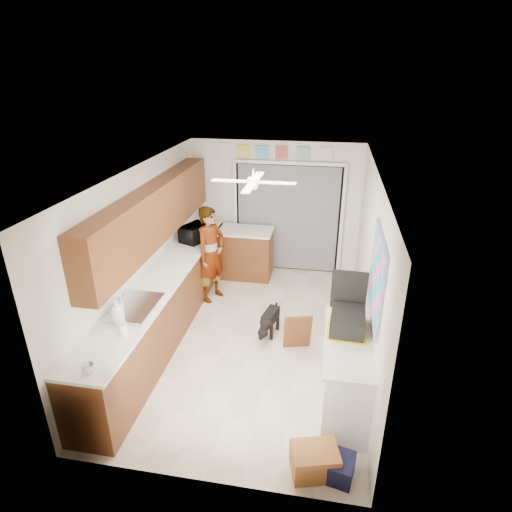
{
  "coord_description": "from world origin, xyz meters",
  "views": [
    {
      "loc": [
        1.02,
        -5.3,
        3.74
      ],
      "look_at": [
        0.0,
        0.4,
        1.15
      ],
      "focal_mm": 30.0,
      "sensor_mm": 36.0,
      "label": 1
    }
  ],
  "objects_px": {
    "cardboard_box": "(315,461)",
    "man": "(211,254)",
    "soap_bottle": "(117,311)",
    "dog": "(270,321)",
    "cup": "(89,368)",
    "suitcase": "(348,321)",
    "navy_crate": "(334,466)",
    "paper_towel_roll": "(119,312)",
    "microwave": "(196,233)"
  },
  "relations": [
    {
      "from": "suitcase",
      "to": "cardboard_box",
      "type": "distance_m",
      "value": 1.52
    },
    {
      "from": "cup",
      "to": "dog",
      "type": "xyz_separation_m",
      "value": [
        1.49,
        2.35,
        -0.77
      ]
    },
    {
      "from": "soap_bottle",
      "to": "dog",
      "type": "relative_size",
      "value": 0.61
    },
    {
      "from": "soap_bottle",
      "to": "suitcase",
      "type": "bearing_deg",
      "value": 7.44
    },
    {
      "from": "soap_bottle",
      "to": "paper_towel_roll",
      "type": "height_order",
      "value": "soap_bottle"
    },
    {
      "from": "suitcase",
      "to": "navy_crate",
      "type": "bearing_deg",
      "value": -90.27
    },
    {
      "from": "suitcase",
      "to": "cardboard_box",
      "type": "xyz_separation_m",
      "value": [
        -0.26,
        -1.2,
        -0.91
      ]
    },
    {
      "from": "soap_bottle",
      "to": "paper_towel_roll",
      "type": "relative_size",
      "value": 1.46
    },
    {
      "from": "man",
      "to": "microwave",
      "type": "bearing_deg",
      "value": 75.37
    },
    {
      "from": "cardboard_box",
      "to": "soap_bottle",
      "type": "bearing_deg",
      "value": 160.52
    },
    {
      "from": "cardboard_box",
      "to": "navy_crate",
      "type": "distance_m",
      "value": 0.2
    },
    {
      "from": "microwave",
      "to": "dog",
      "type": "distance_m",
      "value": 2.1
    },
    {
      "from": "cup",
      "to": "cardboard_box",
      "type": "xyz_separation_m",
      "value": [
        2.28,
        0.02,
        -0.84
      ]
    },
    {
      "from": "cup",
      "to": "suitcase",
      "type": "xyz_separation_m",
      "value": [
        2.54,
        1.22,
        0.06
      ]
    },
    {
      "from": "navy_crate",
      "to": "man",
      "type": "distance_m",
      "value": 3.94
    },
    {
      "from": "paper_towel_roll",
      "to": "navy_crate",
      "type": "distance_m",
      "value": 2.92
    },
    {
      "from": "navy_crate",
      "to": "dog",
      "type": "xyz_separation_m",
      "value": [
        -0.98,
        2.33,
        0.1
      ]
    },
    {
      "from": "cardboard_box",
      "to": "man",
      "type": "distance_m",
      "value": 3.83
    },
    {
      "from": "cup",
      "to": "soap_bottle",
      "type": "bearing_deg",
      "value": 98.08
    },
    {
      "from": "microwave",
      "to": "navy_crate",
      "type": "distance_m",
      "value": 4.41
    },
    {
      "from": "microwave",
      "to": "suitcase",
      "type": "distance_m",
      "value": 3.45
    },
    {
      "from": "man",
      "to": "dog",
      "type": "height_order",
      "value": "man"
    },
    {
      "from": "soap_bottle",
      "to": "cup",
      "type": "height_order",
      "value": "soap_bottle"
    },
    {
      "from": "paper_towel_roll",
      "to": "dog",
      "type": "relative_size",
      "value": 0.42
    },
    {
      "from": "navy_crate",
      "to": "microwave",
      "type": "bearing_deg",
      "value": 125.13
    },
    {
      "from": "cup",
      "to": "suitcase",
      "type": "bearing_deg",
      "value": 25.69
    },
    {
      "from": "microwave",
      "to": "paper_towel_roll",
      "type": "xyz_separation_m",
      "value": [
        -0.13,
        -2.61,
        -0.03
      ]
    },
    {
      "from": "paper_towel_roll",
      "to": "dog",
      "type": "distance_m",
      "value": 2.31
    },
    {
      "from": "cardboard_box",
      "to": "man",
      "type": "xyz_separation_m",
      "value": [
        -1.94,
        3.24,
        0.69
      ]
    },
    {
      "from": "cup",
      "to": "suitcase",
      "type": "relative_size",
      "value": 0.24
    },
    {
      "from": "cup",
      "to": "man",
      "type": "bearing_deg",
      "value": 84.07
    },
    {
      "from": "suitcase",
      "to": "navy_crate",
      "type": "height_order",
      "value": "suitcase"
    },
    {
      "from": "cardboard_box",
      "to": "dog",
      "type": "bearing_deg",
      "value": 108.7
    },
    {
      "from": "microwave",
      "to": "navy_crate",
      "type": "relative_size",
      "value": 1.39
    },
    {
      "from": "microwave",
      "to": "cup",
      "type": "height_order",
      "value": "microwave"
    },
    {
      "from": "soap_bottle",
      "to": "paper_towel_roll",
      "type": "bearing_deg",
      "value": 100.23
    },
    {
      "from": "navy_crate",
      "to": "dog",
      "type": "relative_size",
      "value": 0.67
    },
    {
      "from": "suitcase",
      "to": "man",
      "type": "xyz_separation_m",
      "value": [
        -2.2,
        2.04,
        -0.22
      ]
    },
    {
      "from": "suitcase",
      "to": "man",
      "type": "height_order",
      "value": "man"
    },
    {
      "from": "cardboard_box",
      "to": "navy_crate",
      "type": "relative_size",
      "value": 1.22
    },
    {
      "from": "microwave",
      "to": "man",
      "type": "relative_size",
      "value": 0.31
    },
    {
      "from": "cup",
      "to": "man",
      "type": "height_order",
      "value": "man"
    },
    {
      "from": "paper_towel_roll",
      "to": "cardboard_box",
      "type": "height_order",
      "value": "paper_towel_roll"
    },
    {
      "from": "microwave",
      "to": "paper_towel_roll",
      "type": "distance_m",
      "value": 2.61
    },
    {
      "from": "cup",
      "to": "man",
      "type": "xyz_separation_m",
      "value": [
        0.34,
        3.26,
        -0.15
      ]
    },
    {
      "from": "cup",
      "to": "suitcase",
      "type": "height_order",
      "value": "suitcase"
    },
    {
      "from": "soap_bottle",
      "to": "cup",
      "type": "xyz_separation_m",
      "value": [
        0.12,
        -0.87,
        -0.12
      ]
    },
    {
      "from": "paper_towel_roll",
      "to": "cardboard_box",
      "type": "distance_m",
      "value": 2.74
    },
    {
      "from": "cardboard_box",
      "to": "man",
      "type": "height_order",
      "value": "man"
    },
    {
      "from": "cup",
      "to": "paper_towel_roll",
      "type": "relative_size",
      "value": 0.52
    }
  ]
}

